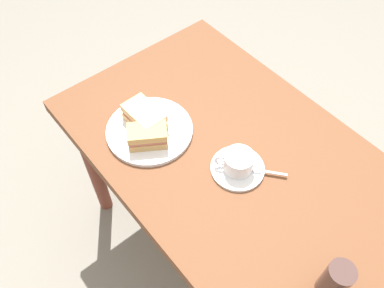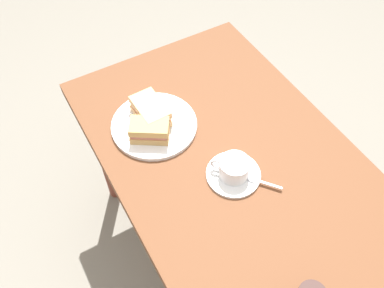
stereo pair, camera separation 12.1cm
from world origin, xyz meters
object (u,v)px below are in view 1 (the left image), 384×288
dining_table (237,174)px  sandwich_front (144,117)px  coffee_saucer (237,168)px  drinking_glass (335,281)px  sandwich_back (148,136)px  spoon (265,171)px  coffee_cup (238,161)px  sandwich_plate (150,130)px

dining_table → sandwich_front: (-0.28, -0.15, 0.13)m
coffee_saucer → drinking_glass: 0.41m
sandwich_back → coffee_saucer: sandwich_back is taller
dining_table → coffee_saucer: coffee_saucer is taller
spoon → sandwich_front: bearing=-156.0°
sandwich_back → coffee_saucer: size_ratio=0.86×
coffee_cup → drinking_glass: drinking_glass is taller
sandwich_front → spoon: (0.37, 0.16, -0.03)m
coffee_cup → drinking_glass: (0.40, -0.07, 0.02)m
dining_table → drinking_glass: bearing=-14.0°
sandwich_plate → sandwich_back: sandwich_back is taller
coffee_saucer → sandwich_back: bearing=-148.1°
sandwich_front → spoon: bearing=24.0°
sandwich_front → coffee_saucer: bearing=20.3°
coffee_saucer → spoon: (0.06, 0.05, 0.01)m
sandwich_front → coffee_cup: size_ratio=1.41×
coffee_saucer → coffee_cup: 0.04m
coffee_saucer → sandwich_front: bearing=-159.7°
sandwich_plate → spoon: size_ratio=3.28×
sandwich_plate → sandwich_front: sandwich_front is taller
sandwich_back → coffee_saucer: 0.29m
dining_table → spoon: (0.08, 0.02, 0.10)m
dining_table → coffee_cup: bearing=-57.4°
sandwich_back → drinking_glass: (0.64, 0.08, 0.02)m
sandwich_front → coffee_saucer: 0.33m
dining_table → coffee_saucer: 0.10m
coffee_cup → sandwich_back: bearing=-148.1°
dining_table → drinking_glass: (0.42, -0.10, 0.15)m
sandwich_front → drinking_glass: drinking_glass is taller
coffee_saucer → drinking_glass: drinking_glass is taller
sandwich_plate → coffee_saucer: sandwich_plate is taller
sandwich_plate → coffee_cup: (0.28, 0.12, 0.03)m
coffee_saucer → spoon: size_ratio=1.91×
sandwich_plate → drinking_glass: size_ratio=2.14×
sandwich_plate → sandwich_back: 0.06m
coffee_saucer → spoon: spoon is taller
sandwich_front → coffee_saucer: (0.31, 0.11, -0.04)m
sandwich_front → coffee_cup: sandwich_front is taller
spoon → coffee_cup: bearing=-140.5°
dining_table → sandwich_front: bearing=-152.6°
sandwich_front → drinking_glass: (0.70, 0.04, 0.02)m
sandwich_back → dining_table: bearing=40.2°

